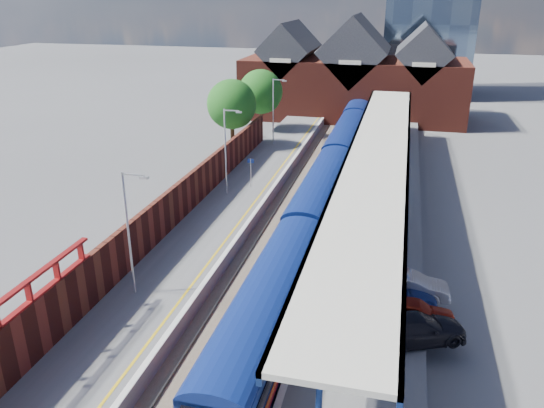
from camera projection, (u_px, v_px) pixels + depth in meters
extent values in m
plane|color=#5B5B5E|center=(320.00, 180.00, 49.79)|extent=(240.00, 240.00, 0.00)
cube|color=#473D33|center=(299.00, 221.00, 40.77)|extent=(6.00, 76.00, 0.06)
cube|color=slate|center=(271.00, 217.00, 41.23)|extent=(0.07, 76.00, 0.14)
cube|color=slate|center=(289.00, 219.00, 40.91)|extent=(0.07, 76.00, 0.14)
cube|color=slate|center=(309.00, 221.00, 40.56)|extent=(0.07, 76.00, 0.14)
cube|color=slate|center=(328.00, 223.00, 40.24)|extent=(0.07, 76.00, 0.14)
cube|color=#565659|center=(231.00, 209.00, 41.82)|extent=(5.00, 76.00, 1.00)
cube|color=#565659|center=(379.00, 223.00, 39.26)|extent=(6.00, 76.00, 1.00)
cube|color=silver|center=(260.00, 205.00, 41.10)|extent=(0.30, 76.00, 0.05)
cube|color=silver|center=(341.00, 213.00, 39.70)|extent=(0.30, 76.00, 0.05)
cube|color=yellow|center=(252.00, 205.00, 41.25)|extent=(0.14, 76.00, 0.01)
cube|color=navy|center=(269.00, 312.00, 25.86)|extent=(2.92, 16.02, 2.50)
cube|color=navy|center=(269.00, 290.00, 25.40)|extent=(2.92, 16.02, 0.60)
cube|color=navy|center=(322.00, 195.00, 40.82)|extent=(2.92, 16.02, 2.50)
cube|color=navy|center=(322.00, 179.00, 40.36)|extent=(2.92, 16.02, 0.60)
cube|color=navy|center=(346.00, 140.00, 55.78)|extent=(2.92, 16.02, 2.50)
cube|color=navy|center=(347.00, 129.00, 55.32)|extent=(2.92, 16.02, 0.60)
cube|color=navy|center=(361.00, 109.00, 70.74)|extent=(2.92, 16.02, 2.50)
cube|color=navy|center=(361.00, 100.00, 70.28)|extent=(2.92, 16.02, 0.60)
cube|color=black|center=(321.00, 158.00, 48.45)|extent=(0.04, 60.54, 0.70)
cube|color=#E2410E|center=(320.00, 166.00, 48.75)|extent=(0.03, 55.27, 0.30)
cube|color=#B40C1B|center=(320.00, 168.00, 48.85)|extent=(0.03, 55.27, 0.30)
cube|color=black|center=(363.00, 112.00, 76.38)|extent=(2.00, 2.40, 0.60)
cylinder|color=#0E2152|center=(319.00, 398.00, 18.69)|extent=(0.24, 0.24, 4.20)
cylinder|color=#0E2152|center=(337.00, 319.00, 23.19)|extent=(0.24, 0.24, 4.20)
cylinder|color=#0E2152|center=(350.00, 266.00, 27.70)|extent=(0.24, 0.24, 4.20)
cylinder|color=#0E2152|center=(359.00, 228.00, 32.20)|extent=(0.24, 0.24, 4.20)
cylinder|color=#0E2152|center=(365.00, 199.00, 36.71)|extent=(0.24, 0.24, 4.20)
cylinder|color=#0E2152|center=(371.00, 176.00, 41.22)|extent=(0.24, 0.24, 4.20)
cylinder|color=#0E2152|center=(375.00, 158.00, 45.72)|extent=(0.24, 0.24, 4.20)
cylinder|color=#0E2152|center=(378.00, 143.00, 50.23)|extent=(0.24, 0.24, 4.20)
cylinder|color=#0E2152|center=(381.00, 131.00, 54.73)|extent=(0.24, 0.24, 4.20)
cylinder|color=#0E2152|center=(384.00, 120.00, 59.24)|extent=(0.24, 0.24, 4.20)
cube|color=beige|center=(378.00, 152.00, 39.37)|extent=(4.50, 52.00, 0.25)
cube|color=#0E2152|center=(349.00, 152.00, 39.90)|extent=(0.20, 52.00, 0.55)
cube|color=#0E2152|center=(408.00, 156.00, 38.94)|extent=(0.20, 52.00, 0.55)
cylinder|color=#A5A8AA|center=(129.00, 235.00, 27.95)|extent=(0.12, 0.12, 7.00)
cube|color=#A5A8AA|center=(133.00, 175.00, 26.55)|extent=(1.20, 0.08, 0.08)
cube|color=#A5A8AA|center=(144.00, 178.00, 26.45)|extent=(0.45, 0.18, 0.12)
cylinder|color=#A5A8AA|center=(226.00, 152.00, 42.36)|extent=(0.12, 0.12, 7.00)
cube|color=#A5A8AA|center=(231.00, 111.00, 40.97)|extent=(1.20, 0.08, 0.08)
cube|color=#A5A8AA|center=(239.00, 112.00, 40.87)|extent=(0.45, 0.18, 0.12)
cylinder|color=#A5A8AA|center=(273.00, 112.00, 56.78)|extent=(0.12, 0.12, 7.00)
cube|color=#A5A8AA|center=(279.00, 80.00, 55.39)|extent=(1.20, 0.08, 0.08)
cube|color=#A5A8AA|center=(284.00, 81.00, 55.29)|extent=(0.45, 0.18, 0.12)
cylinder|color=#A5A8AA|center=(251.00, 173.00, 44.67)|extent=(0.08, 0.08, 2.50)
cube|color=#0C194C|center=(251.00, 161.00, 44.28)|extent=(0.55, 0.06, 0.35)
cube|color=#5A2017|center=(167.00, 212.00, 36.29)|extent=(0.35, 50.00, 2.80)
cube|color=maroon|center=(29.00, 292.00, 22.97)|extent=(0.30, 0.12, 1.00)
cube|color=maroon|center=(57.00, 271.00, 24.77)|extent=(0.30, 0.12, 1.00)
cube|color=maroon|center=(81.00, 252.00, 26.58)|extent=(0.30, 0.12, 1.00)
cube|color=#5A2017|center=(353.00, 88.00, 73.54)|extent=(30.00, 12.00, 8.00)
cube|color=#232328|center=(290.00, 48.00, 73.62)|extent=(7.13, 12.00, 7.13)
cube|color=#232328|center=(355.00, 50.00, 71.61)|extent=(9.16, 12.00, 9.16)
cube|color=#232328|center=(424.00, 51.00, 69.60)|extent=(7.13, 12.00, 7.13)
cube|color=beige|center=(280.00, 61.00, 68.54)|extent=(2.80, 0.15, 0.50)
cube|color=beige|center=(350.00, 63.00, 66.53)|extent=(2.80, 0.15, 0.50)
cube|color=beige|center=(424.00, 65.00, 64.52)|extent=(2.80, 0.15, 0.50)
cylinder|color=#382314|center=(233.00, 137.00, 56.80)|extent=(0.44, 0.44, 4.00)
sphere|color=#155017|center=(232.00, 104.00, 55.50)|extent=(5.20, 5.20, 5.20)
sphere|color=#155017|center=(238.00, 112.00, 55.13)|extent=(3.20, 3.20, 3.20)
cylinder|color=#382314|center=(261.00, 121.00, 63.79)|extent=(0.44, 0.44, 4.00)
sphere|color=#155017|center=(261.00, 92.00, 62.49)|extent=(5.20, 5.20, 5.20)
sphere|color=#155017|center=(266.00, 99.00, 62.12)|extent=(3.20, 3.20, 3.20)
imported|color=maroon|center=(413.00, 312.00, 26.19)|extent=(4.15, 1.72, 1.41)
imported|color=silver|center=(410.00, 285.00, 28.61)|extent=(4.18, 1.60, 1.36)
imported|color=black|center=(416.00, 328.00, 24.92)|extent=(5.20, 3.81, 1.40)
imported|color=navy|center=(391.00, 296.00, 27.63)|extent=(5.05, 3.17, 1.30)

